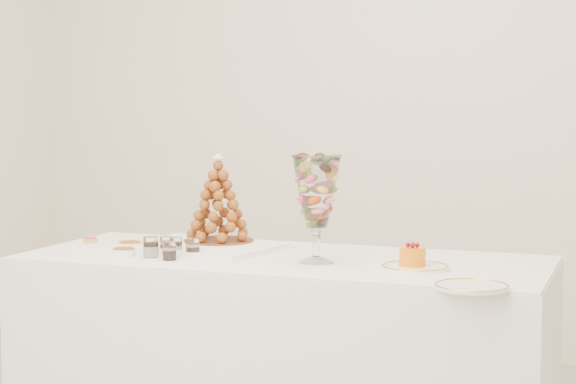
% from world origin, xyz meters
% --- Properties ---
extents(buffet_table, '(1.93, 0.88, 0.71)m').
position_xyz_m(buffet_table, '(0.02, 0.38, 0.36)').
color(buffet_table, white).
rests_on(buffet_table, ground).
extents(lace_tray, '(0.59, 0.47, 0.02)m').
position_xyz_m(lace_tray, '(-0.34, 0.44, 0.72)').
color(lace_tray, white).
rests_on(lace_tray, buffet_table).
extents(macaron_vase, '(0.17, 0.17, 0.37)m').
position_xyz_m(macaron_vase, '(0.17, 0.32, 0.95)').
color(macaron_vase, white).
rests_on(macaron_vase, buffet_table).
extents(cake_plate, '(0.23, 0.23, 0.01)m').
position_xyz_m(cake_plate, '(0.52, 0.33, 0.72)').
color(cake_plate, white).
rests_on(cake_plate, buffet_table).
extents(spare_plate, '(0.22, 0.22, 0.01)m').
position_xyz_m(spare_plate, '(0.78, 0.07, 0.72)').
color(spare_plate, white).
rests_on(spare_plate, buffet_table).
extents(pink_tart, '(0.06, 0.06, 0.04)m').
position_xyz_m(pink_tart, '(-0.82, 0.39, 0.73)').
color(pink_tart, tan).
rests_on(pink_tart, buffet_table).
extents(verrine_a, '(0.06, 0.06, 0.06)m').
position_xyz_m(verrine_a, '(-0.41, 0.28, 0.75)').
color(verrine_a, white).
rests_on(verrine_a, buffet_table).
extents(verrine_b, '(0.06, 0.06, 0.06)m').
position_xyz_m(verrine_b, '(-0.36, 0.27, 0.75)').
color(verrine_b, white).
rests_on(verrine_b, buffet_table).
extents(verrine_c, '(0.06, 0.06, 0.07)m').
position_xyz_m(verrine_c, '(-0.28, 0.25, 0.75)').
color(verrine_c, white).
rests_on(verrine_c, buffet_table).
extents(verrine_d, '(0.06, 0.06, 0.07)m').
position_xyz_m(verrine_d, '(-0.41, 0.17, 0.75)').
color(verrine_d, white).
rests_on(verrine_d, buffet_table).
extents(verrine_e, '(0.05, 0.05, 0.07)m').
position_xyz_m(verrine_e, '(-0.31, 0.14, 0.75)').
color(verrine_e, white).
rests_on(verrine_e, buffet_table).
extents(ramekin_back, '(0.09, 0.09, 0.03)m').
position_xyz_m(ramekin_back, '(-0.57, 0.29, 0.73)').
color(ramekin_back, white).
rests_on(ramekin_back, buffet_table).
extents(ramekin_front, '(0.09, 0.09, 0.03)m').
position_xyz_m(ramekin_front, '(-0.51, 0.15, 0.73)').
color(ramekin_front, white).
rests_on(ramekin_front, buffet_table).
extents(croquembouche, '(0.27, 0.27, 0.34)m').
position_xyz_m(croquembouche, '(-0.32, 0.52, 0.90)').
color(croquembouche, brown).
rests_on(croquembouche, lace_tray).
extents(mousse_cake, '(0.09, 0.09, 0.08)m').
position_xyz_m(mousse_cake, '(0.52, 0.32, 0.76)').
color(mousse_cake, orange).
rests_on(mousse_cake, cake_plate).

